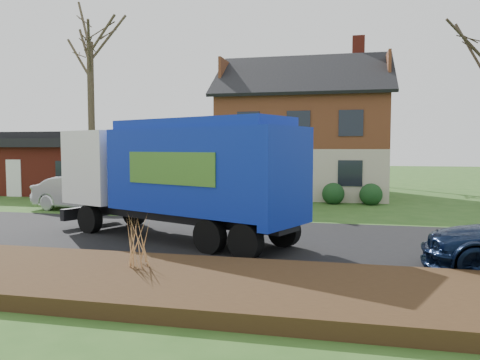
# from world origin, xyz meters

# --- Properties ---
(ground) EXTENTS (120.00, 120.00, 0.00)m
(ground) POSITION_xyz_m (0.00, 0.00, 0.00)
(ground) COLOR #29501A
(ground) RESTS_ON ground
(road) EXTENTS (80.00, 7.00, 0.02)m
(road) POSITION_xyz_m (0.00, 0.00, 0.01)
(road) COLOR black
(road) RESTS_ON ground
(mulch_verge) EXTENTS (80.00, 3.50, 0.30)m
(mulch_verge) POSITION_xyz_m (0.00, -5.30, 0.15)
(mulch_verge) COLOR black
(mulch_verge) RESTS_ON ground
(main_house) EXTENTS (12.95, 8.95, 9.26)m
(main_house) POSITION_xyz_m (1.49, 13.91, 4.03)
(main_house) COLOR beige
(main_house) RESTS_ON ground
(ranch_house) EXTENTS (9.80, 8.20, 3.70)m
(ranch_house) POSITION_xyz_m (-12.00, 13.00, 1.81)
(ranch_house) COLOR maroon
(ranch_house) RESTS_ON ground
(garbage_truck) EXTENTS (8.60, 5.37, 3.60)m
(garbage_truck) POSITION_xyz_m (-0.55, -0.44, 2.07)
(garbage_truck) COLOR black
(garbage_truck) RESTS_ON ground
(silver_sedan) EXTENTS (4.85, 2.30, 1.54)m
(silver_sedan) POSITION_xyz_m (-6.94, 4.86, 0.77)
(silver_sedan) COLOR #ABADB3
(silver_sedan) RESTS_ON ground
(tree_front_west) EXTENTS (3.80, 3.80, 11.30)m
(tree_front_west) POSITION_xyz_m (-8.39, 8.11, 9.31)
(tree_front_west) COLOR #453A29
(tree_front_west) RESTS_ON ground
(tree_back) EXTENTS (3.20, 3.20, 10.14)m
(tree_back) POSITION_xyz_m (5.37, 22.46, 8.45)
(tree_back) COLOR #3B2D23
(tree_back) RESTS_ON ground
(grass_clump_mid) EXTENTS (0.39, 0.32, 1.09)m
(grass_clump_mid) POSITION_xyz_m (0.17, -4.75, 0.84)
(grass_clump_mid) COLOR tan
(grass_clump_mid) RESTS_ON mulch_verge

